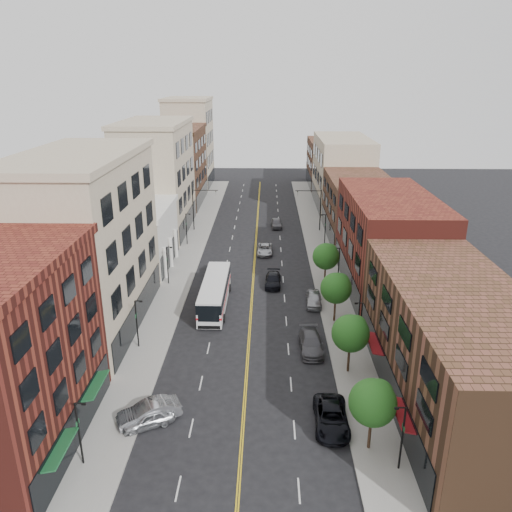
# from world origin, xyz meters

# --- Properties ---
(ground) EXTENTS (220.00, 220.00, 0.00)m
(ground) POSITION_xyz_m (0.00, 0.00, 0.00)
(ground) COLOR black
(ground) RESTS_ON ground
(sidewalk_left) EXTENTS (4.00, 110.00, 0.15)m
(sidewalk_left) POSITION_xyz_m (-10.00, 35.00, 0.07)
(sidewalk_left) COLOR gray
(sidewalk_left) RESTS_ON ground
(sidewalk_right) EXTENTS (4.00, 110.00, 0.15)m
(sidewalk_right) POSITION_xyz_m (10.00, 35.00, 0.07)
(sidewalk_right) COLOR gray
(sidewalk_right) RESTS_ON ground
(bldg_l_tanoffice) EXTENTS (10.00, 22.00, 18.00)m
(bldg_l_tanoffice) POSITION_xyz_m (-17.00, 13.00, 9.00)
(bldg_l_tanoffice) COLOR tan
(bldg_l_tanoffice) RESTS_ON ground
(bldg_l_white) EXTENTS (10.00, 14.00, 8.00)m
(bldg_l_white) POSITION_xyz_m (-17.00, 31.00, 4.00)
(bldg_l_white) COLOR silver
(bldg_l_white) RESTS_ON ground
(bldg_l_far_a) EXTENTS (10.00, 20.00, 18.00)m
(bldg_l_far_a) POSITION_xyz_m (-17.00, 48.00, 9.00)
(bldg_l_far_a) COLOR tan
(bldg_l_far_a) RESTS_ON ground
(bldg_l_far_b) EXTENTS (10.00, 20.00, 15.00)m
(bldg_l_far_b) POSITION_xyz_m (-17.00, 68.00, 7.50)
(bldg_l_far_b) COLOR #523521
(bldg_l_far_b) RESTS_ON ground
(bldg_l_far_c) EXTENTS (10.00, 16.00, 20.00)m
(bldg_l_far_c) POSITION_xyz_m (-17.00, 86.00, 10.00)
(bldg_l_far_c) COLOR tan
(bldg_l_far_c) RESTS_ON ground
(bldg_r_near) EXTENTS (10.00, 26.00, 10.00)m
(bldg_r_near) POSITION_xyz_m (17.00, 0.00, 5.00)
(bldg_r_near) COLOR #523521
(bldg_r_near) RESTS_ON ground
(bldg_r_mid) EXTENTS (10.00, 22.00, 12.00)m
(bldg_r_mid) POSITION_xyz_m (17.00, 24.00, 6.00)
(bldg_r_mid) COLOR #5D1F18
(bldg_r_mid) RESTS_ON ground
(bldg_r_far_a) EXTENTS (10.00, 20.00, 10.00)m
(bldg_r_far_a) POSITION_xyz_m (17.00, 45.00, 5.00)
(bldg_r_far_a) COLOR #523521
(bldg_r_far_a) RESTS_ON ground
(bldg_r_far_b) EXTENTS (10.00, 22.00, 14.00)m
(bldg_r_far_b) POSITION_xyz_m (17.00, 66.00, 7.00)
(bldg_r_far_b) COLOR tan
(bldg_r_far_b) RESTS_ON ground
(bldg_r_far_c) EXTENTS (10.00, 18.00, 11.00)m
(bldg_r_far_c) POSITION_xyz_m (17.00, 86.00, 5.50)
(bldg_r_far_c) COLOR #523521
(bldg_r_far_c) RESTS_ON ground
(tree_r_0) EXTENTS (3.40, 3.40, 5.59)m
(tree_r_0) POSITION_xyz_m (9.39, -5.93, 4.13)
(tree_r_0) COLOR black
(tree_r_0) RESTS_ON sidewalk_right
(tree_r_1) EXTENTS (3.40, 3.40, 5.59)m
(tree_r_1) POSITION_xyz_m (9.39, 4.07, 4.13)
(tree_r_1) COLOR black
(tree_r_1) RESTS_ON sidewalk_right
(tree_r_2) EXTENTS (3.40, 3.40, 5.59)m
(tree_r_2) POSITION_xyz_m (9.39, 14.07, 4.13)
(tree_r_2) COLOR black
(tree_r_2) RESTS_ON sidewalk_right
(tree_r_3) EXTENTS (3.40, 3.40, 5.59)m
(tree_r_3) POSITION_xyz_m (9.39, 24.07, 4.13)
(tree_r_3) COLOR black
(tree_r_3) RESTS_ON sidewalk_right
(lamp_l_0) EXTENTS (0.81, 0.55, 5.05)m
(lamp_l_0) POSITION_xyz_m (-10.95, -8.00, 2.97)
(lamp_l_0) COLOR black
(lamp_l_0) RESTS_ON sidewalk_left
(lamp_l_1) EXTENTS (0.81, 0.55, 5.05)m
(lamp_l_1) POSITION_xyz_m (-10.95, 8.00, 2.97)
(lamp_l_1) COLOR black
(lamp_l_1) RESTS_ON sidewalk_left
(lamp_l_2) EXTENTS (0.81, 0.55, 5.05)m
(lamp_l_2) POSITION_xyz_m (-10.95, 24.00, 2.97)
(lamp_l_2) COLOR black
(lamp_l_2) RESTS_ON sidewalk_left
(lamp_l_3) EXTENTS (0.81, 0.55, 5.05)m
(lamp_l_3) POSITION_xyz_m (-10.95, 40.00, 2.97)
(lamp_l_3) COLOR black
(lamp_l_3) RESTS_ON sidewalk_left
(lamp_r_0) EXTENTS (0.81, 0.55, 5.05)m
(lamp_r_0) POSITION_xyz_m (10.95, -8.00, 2.97)
(lamp_r_0) COLOR black
(lamp_r_0) RESTS_ON sidewalk_right
(lamp_r_1) EXTENTS (0.81, 0.55, 5.05)m
(lamp_r_1) POSITION_xyz_m (10.95, 8.00, 2.97)
(lamp_r_1) COLOR black
(lamp_r_1) RESTS_ON sidewalk_right
(lamp_r_2) EXTENTS (0.81, 0.55, 5.05)m
(lamp_r_2) POSITION_xyz_m (10.95, 24.00, 2.97)
(lamp_r_2) COLOR black
(lamp_r_2) RESTS_ON sidewalk_right
(lamp_r_3) EXTENTS (0.81, 0.55, 5.05)m
(lamp_r_3) POSITION_xyz_m (10.95, 40.00, 2.97)
(lamp_r_3) COLOR black
(lamp_r_3) RESTS_ON sidewalk_right
(signal_mast_left) EXTENTS (4.49, 0.18, 7.20)m
(signal_mast_left) POSITION_xyz_m (-10.27, 48.00, 4.65)
(signal_mast_left) COLOR black
(signal_mast_left) RESTS_ON sidewalk_left
(signal_mast_right) EXTENTS (4.49, 0.18, 7.20)m
(signal_mast_right) POSITION_xyz_m (10.27, 48.00, 4.65)
(signal_mast_right) COLOR black
(signal_mast_right) RESTS_ON sidewalk_right
(city_bus) EXTENTS (3.08, 12.53, 3.22)m
(city_bus) POSITION_xyz_m (-4.28, 17.71, 1.87)
(city_bus) COLOR silver
(city_bus) RESTS_ON ground
(car_angle_a) EXTENTS (4.44, 3.34, 1.41)m
(car_angle_a) POSITION_xyz_m (-7.39, -3.81, 0.70)
(car_angle_a) COLOR #A4A7AC
(car_angle_a) RESTS_ON ground
(car_angle_b) EXTENTS (5.22, 3.82, 1.64)m
(car_angle_b) POSITION_xyz_m (-7.40, -3.18, 0.82)
(car_angle_b) COLOR #929499
(car_angle_b) RESTS_ON ground
(car_parked_near) EXTENTS (2.76, 5.69, 1.56)m
(car_parked_near) POSITION_xyz_m (6.87, -3.47, 0.78)
(car_parked_near) COLOR black
(car_parked_near) RESTS_ON ground
(car_parked_mid) EXTENTS (2.36, 5.51, 1.58)m
(car_parked_mid) POSITION_xyz_m (6.21, 7.87, 0.79)
(car_parked_mid) COLOR #47464B
(car_parked_mid) RESTS_ON ground
(car_parked_far) EXTENTS (2.04, 4.59, 1.53)m
(car_parked_far) POSITION_xyz_m (7.40, 18.27, 0.77)
(car_parked_far) COLOR #979A9E
(car_parked_far) RESTS_ON ground
(car_lane_behind) EXTENTS (1.81, 4.46, 1.44)m
(car_lane_behind) POSITION_xyz_m (-5.50, 28.00, 0.72)
(car_lane_behind) COLOR #545359
(car_lane_behind) RESTS_ON ground
(car_lane_a) EXTENTS (2.21, 5.02, 1.44)m
(car_lane_a) POSITION_xyz_m (2.63, 24.00, 0.72)
(car_lane_a) COLOR black
(car_lane_a) RESTS_ON ground
(car_lane_b) EXTENTS (2.35, 4.94, 1.36)m
(car_lane_b) POSITION_xyz_m (1.50, 36.18, 0.68)
(car_lane_b) COLOR #ADB0B5
(car_lane_b) RESTS_ON ground
(car_lane_c) EXTENTS (2.02, 4.65, 1.56)m
(car_lane_c) POSITION_xyz_m (3.50, 50.12, 0.78)
(car_lane_c) COLOR #545358
(car_lane_c) RESTS_ON ground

